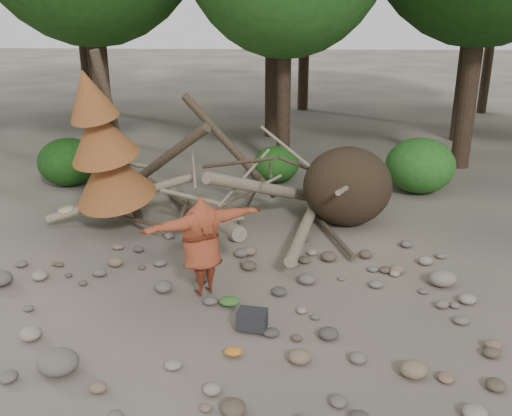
{
  "coord_description": "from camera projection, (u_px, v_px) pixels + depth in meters",
  "views": [
    {
      "loc": [
        0.97,
        -9.22,
        5.3
      ],
      "look_at": [
        0.47,
        1.5,
        1.4
      ],
      "focal_mm": 40.0,
      "sensor_mm": 36.0,
      "label": 1
    }
  ],
  "objects": [
    {
      "name": "frisbee_thrower",
      "position": [
        202.0,
        246.0,
        10.54
      ],
      "size": [
        3.72,
        1.8,
        1.93
      ],
      "color": "brown",
      "rests_on": "ground"
    },
    {
      "name": "cloth_orange",
      "position": [
        233.0,
        354.0,
        9.0
      ],
      "size": [
        0.29,
        0.24,
        0.11
      ],
      "primitive_type": "ellipsoid",
      "color": "#B96F1F",
      "rests_on": "ground"
    },
    {
      "name": "backpack",
      "position": [
        252.0,
        322.0,
        9.68
      ],
      "size": [
        0.54,
        0.41,
        0.33
      ],
      "primitive_type": "cube",
      "rotation": [
        0.0,
        0.0,
        -0.17
      ],
      "color": "black",
      "rests_on": "ground"
    },
    {
      "name": "ground",
      "position": [
        227.0,
        307.0,
        10.51
      ],
      "size": [
        120.0,
        120.0,
        0.0
      ],
      "primitive_type": "plane",
      "color": "#514C44",
      "rests_on": "ground"
    },
    {
      "name": "bush_right",
      "position": [
        420.0,
        165.0,
        16.59
      ],
      "size": [
        2.0,
        2.0,
        1.6
      ],
      "primitive_type": "ellipsoid",
      "color": "#2A6820",
      "rests_on": "ground"
    },
    {
      "name": "boulder_front_right",
      "position": [
        414.0,
        369.0,
        8.51
      ],
      "size": [
        0.41,
        0.37,
        0.25
      ],
      "primitive_type": "ellipsoid",
      "color": "#7D684E",
      "rests_on": "ground"
    },
    {
      "name": "boulder_front_left",
      "position": [
        58.0,
        362.0,
        8.58
      ],
      "size": [
        0.62,
        0.56,
        0.37
      ],
      "primitive_type": "ellipsoid",
      "color": "#625C52",
      "rests_on": "ground"
    },
    {
      "name": "boulder_mid_right",
      "position": [
        442.0,
        278.0,
        11.23
      ],
      "size": [
        0.54,
        0.48,
        0.32
      ],
      "primitive_type": "ellipsoid",
      "color": "gray",
      "rests_on": "ground"
    },
    {
      "name": "bush_left",
      "position": [
        68.0,
        162.0,
        17.26
      ],
      "size": [
        1.8,
        1.8,
        1.44
      ],
      "primitive_type": "ellipsoid",
      "color": "#184512",
      "rests_on": "ground"
    },
    {
      "name": "bush_mid",
      "position": [
        276.0,
        164.0,
        17.6
      ],
      "size": [
        1.4,
        1.4,
        1.12
      ],
      "primitive_type": "ellipsoid",
      "color": "#215819",
      "rests_on": "ground"
    },
    {
      "name": "dead_conifer",
      "position": [
        104.0,
        149.0,
        13.09
      ],
      "size": [
        2.06,
        2.16,
        4.35
      ],
      "color": "#4C3F30",
      "rests_on": "ground"
    },
    {
      "name": "deadfall_pile",
      "position": [
        324.0,
        188.0,
        14.07
      ],
      "size": [
        8.55,
        5.24,
        3.3
      ],
      "color": "#332619",
      "rests_on": "ground"
    },
    {
      "name": "cloth_green",
      "position": [
        230.0,
        303.0,
        10.47
      ],
      "size": [
        0.38,
        0.31,
        0.14
      ],
      "primitive_type": "ellipsoid",
      "color": "#336428",
      "rests_on": "ground"
    }
  ]
}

